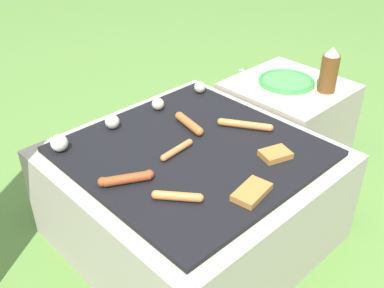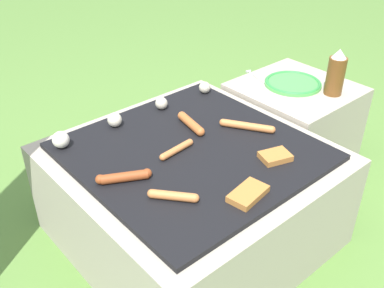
{
  "view_description": "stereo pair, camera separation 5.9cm",
  "coord_description": "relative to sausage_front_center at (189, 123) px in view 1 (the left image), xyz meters",
  "views": [
    {
      "loc": [
        -0.87,
        -0.91,
        1.21
      ],
      "look_at": [
        0.0,
        0.0,
        0.41
      ],
      "focal_mm": 42.0,
      "sensor_mm": 36.0,
      "label": 1
    },
    {
      "loc": [
        -0.83,
        -0.95,
        1.21
      ],
      "look_at": [
        0.0,
        0.0,
        0.41
      ],
      "focal_mm": 42.0,
      "sensor_mm": 36.0,
      "label": 2
    }
  ],
  "objects": [
    {
      "name": "grill",
      "position": [
        -0.09,
        -0.11,
        -0.21
      ],
      "size": [
        0.84,
        0.84,
        0.39
      ],
      "color": "#A89E8C",
      "rests_on": "ground_plane"
    },
    {
      "name": "sausage_front_right",
      "position": [
        -0.36,
        -0.11,
        -0.0
      ],
      "size": [
        0.15,
        0.1,
        0.03
      ],
      "color": "#93421E",
      "rests_on": "grill"
    },
    {
      "name": "ground_plane",
      "position": [
        -0.09,
        -0.11,
        -0.4
      ],
      "size": [
        14.0,
        14.0,
        0.0
      ],
      "primitive_type": "plane",
      "color": "#567F38"
    },
    {
      "name": "sausage_back_right",
      "position": [
        -0.14,
        -0.09,
        -0.0
      ],
      "size": [
        0.15,
        0.03,
        0.02
      ],
      "color": "#C6753D",
      "rests_on": "grill"
    },
    {
      "name": "mushroom_row",
      "position": [
        -0.15,
        0.18,
        0.01
      ],
      "size": [
        0.7,
        0.06,
        0.06
      ],
      "color": "silver",
      "rests_on": "grill"
    },
    {
      "name": "fork_utensil",
      "position": [
        0.51,
        0.14,
        -0.01
      ],
      "size": [
        0.06,
        0.17,
        0.01
      ],
      "color": "silver",
      "rests_on": "side_ledge"
    },
    {
      "name": "sausage_front_center",
      "position": [
        0.0,
        0.0,
        0.0
      ],
      "size": [
        0.06,
        0.16,
        0.03
      ],
      "color": "#B7602D",
      "rests_on": "grill"
    },
    {
      "name": "condiment_bottle",
      "position": [
        0.62,
        -0.18,
        0.08
      ],
      "size": [
        0.07,
        0.07,
        0.19
      ],
      "color": "brown",
      "rests_on": "side_ledge"
    },
    {
      "name": "bread_slice_center",
      "position": [
        0.07,
        -0.33,
        -0.01
      ],
      "size": [
        0.11,
        0.1,
        0.02
      ],
      "color": "#B27033",
      "rests_on": "grill"
    },
    {
      "name": "plate_colorful",
      "position": [
        0.57,
        -0.02,
        -0.01
      ],
      "size": [
        0.24,
        0.24,
        0.02
      ],
      "color": "#4CB24C",
      "rests_on": "side_ledge"
    },
    {
      "name": "bread_slice_right",
      "position": [
        -0.13,
        -0.41,
        -0.01
      ],
      "size": [
        0.13,
        0.09,
        0.02
      ],
      "color": "#B27033",
      "rests_on": "grill"
    },
    {
      "name": "sausage_back_center",
      "position": [
        0.14,
        -0.14,
        -0.0
      ],
      "size": [
        0.12,
        0.18,
        0.03
      ],
      "color": "#C6753D",
      "rests_on": "grill"
    },
    {
      "name": "side_ledge",
      "position": [
        0.57,
        -0.04,
        -0.21
      ],
      "size": [
        0.46,
        0.47,
        0.39
      ],
      "color": "#A89E8C",
      "rests_on": "ground_plane"
    },
    {
      "name": "sausage_mid_left",
      "position": [
        -0.31,
        -0.28,
        -0.0
      ],
      "size": [
        0.11,
        0.12,
        0.03
      ],
      "color": "#C6753D",
      "rests_on": "grill"
    }
  ]
}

